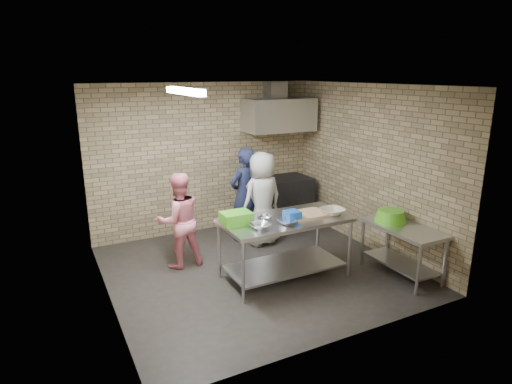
{
  "coord_description": "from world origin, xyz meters",
  "views": [
    {
      "loc": [
        -2.72,
        -5.31,
        2.88
      ],
      "look_at": [
        0.1,
        0.2,
        1.15
      ],
      "focal_mm": 30.39,
      "sensor_mm": 36.0,
      "label": 1
    }
  ],
  "objects_px": {
    "stove": "(279,201)",
    "bottle_red": "(276,118)",
    "green_basin": "(391,216)",
    "bottle_green": "(294,117)",
    "prep_table": "(285,248)",
    "woman_pink": "(179,220)",
    "man_navy": "(244,195)",
    "woman_white": "(262,199)",
    "blue_tub": "(292,215)",
    "side_counter": "(401,251)",
    "green_crate": "(236,218)"
  },
  "relations": [
    {
      "from": "stove",
      "to": "woman_white",
      "type": "relative_size",
      "value": 0.75
    },
    {
      "from": "bottle_green",
      "to": "stove",
      "type": "bearing_deg",
      "value": -151.93
    },
    {
      "from": "green_basin",
      "to": "man_navy",
      "type": "relative_size",
      "value": 0.28
    },
    {
      "from": "prep_table",
      "to": "green_crate",
      "type": "distance_m",
      "value": 0.88
    },
    {
      "from": "green_crate",
      "to": "blue_tub",
      "type": "height_order",
      "value": "green_crate"
    },
    {
      "from": "bottle_red",
      "to": "woman_pink",
      "type": "distance_m",
      "value": 2.96
    },
    {
      "from": "bottle_green",
      "to": "man_navy",
      "type": "xyz_separation_m",
      "value": [
        -1.42,
        -0.7,
        -1.2
      ]
    },
    {
      "from": "green_basin",
      "to": "man_navy",
      "type": "bearing_deg",
      "value": 124.43
    },
    {
      "from": "stove",
      "to": "bottle_red",
      "type": "relative_size",
      "value": 6.67
    },
    {
      "from": "stove",
      "to": "woman_pink",
      "type": "bearing_deg",
      "value": -156.9
    },
    {
      "from": "prep_table",
      "to": "bottle_green",
      "type": "relative_size",
      "value": 11.94
    },
    {
      "from": "stove",
      "to": "blue_tub",
      "type": "bearing_deg",
      "value": -115.97
    },
    {
      "from": "woman_pink",
      "to": "stove",
      "type": "bearing_deg",
      "value": -159.78
    },
    {
      "from": "prep_table",
      "to": "bottle_green",
      "type": "xyz_separation_m",
      "value": [
        1.54,
        2.28,
        1.57
      ]
    },
    {
      "from": "man_navy",
      "to": "green_basin",
      "type": "bearing_deg",
      "value": 107.4
    },
    {
      "from": "prep_table",
      "to": "woman_white",
      "type": "xyz_separation_m",
      "value": [
        0.32,
        1.29,
        0.35
      ]
    },
    {
      "from": "blue_tub",
      "to": "bottle_green",
      "type": "relative_size",
      "value": 1.33
    },
    {
      "from": "prep_table",
      "to": "bottle_green",
      "type": "bearing_deg",
      "value": 55.93
    },
    {
      "from": "stove",
      "to": "blue_tub",
      "type": "xyz_separation_m",
      "value": [
        -1.04,
        -2.14,
        0.51
      ]
    },
    {
      "from": "stove",
      "to": "green_crate",
      "type": "bearing_deg",
      "value": -133.0
    },
    {
      "from": "woman_white",
      "to": "bottle_green",
      "type": "bearing_deg",
      "value": -150.75
    },
    {
      "from": "side_counter",
      "to": "bottle_red",
      "type": "distance_m",
      "value": 3.44
    },
    {
      "from": "bottle_red",
      "to": "woman_pink",
      "type": "bearing_deg",
      "value": -152.56
    },
    {
      "from": "green_crate",
      "to": "bottle_green",
      "type": "bearing_deg",
      "value": 43.96
    },
    {
      "from": "green_basin",
      "to": "woman_pink",
      "type": "relative_size",
      "value": 0.32
    },
    {
      "from": "side_counter",
      "to": "blue_tub",
      "type": "bearing_deg",
      "value": 157.94
    },
    {
      "from": "prep_table",
      "to": "green_basin",
      "type": "bearing_deg",
      "value": -16.64
    },
    {
      "from": "green_crate",
      "to": "man_navy",
      "type": "xyz_separation_m",
      "value": [
        0.82,
        1.47,
        -0.16
      ]
    },
    {
      "from": "green_basin",
      "to": "man_navy",
      "type": "height_order",
      "value": "man_navy"
    },
    {
      "from": "green_basin",
      "to": "woman_white",
      "type": "height_order",
      "value": "woman_white"
    },
    {
      "from": "bottle_green",
      "to": "woman_white",
      "type": "xyz_separation_m",
      "value": [
        -1.23,
        -1.0,
        -1.21
      ]
    },
    {
      "from": "woman_pink",
      "to": "woman_white",
      "type": "xyz_separation_m",
      "value": [
        1.53,
        0.23,
        0.07
      ]
    },
    {
      "from": "green_basin",
      "to": "stove",
      "type": "bearing_deg",
      "value": 99.76
    },
    {
      "from": "man_navy",
      "to": "bottle_green",
      "type": "bearing_deg",
      "value": -170.92
    },
    {
      "from": "bottle_green",
      "to": "woman_white",
      "type": "bearing_deg",
      "value": -140.87
    },
    {
      "from": "woman_white",
      "to": "stove",
      "type": "bearing_deg",
      "value": -145.58
    },
    {
      "from": "prep_table",
      "to": "bottle_red",
      "type": "height_order",
      "value": "bottle_red"
    },
    {
      "from": "side_counter",
      "to": "man_navy",
      "type": "relative_size",
      "value": 0.73
    },
    {
      "from": "stove",
      "to": "bottle_red",
      "type": "height_order",
      "value": "bottle_red"
    },
    {
      "from": "green_basin",
      "to": "bottle_green",
      "type": "relative_size",
      "value": 3.07
    },
    {
      "from": "side_counter",
      "to": "green_crate",
      "type": "relative_size",
      "value": 3.02
    },
    {
      "from": "bottle_red",
      "to": "woman_white",
      "type": "bearing_deg",
      "value": -129.64
    },
    {
      "from": "green_crate",
      "to": "man_navy",
      "type": "bearing_deg",
      "value": 60.7
    },
    {
      "from": "woman_white",
      "to": "blue_tub",
      "type": "bearing_deg",
      "value": 69.17
    },
    {
      "from": "stove",
      "to": "woman_white",
      "type": "bearing_deg",
      "value": -135.7
    },
    {
      "from": "side_counter",
      "to": "woman_white",
      "type": "distance_m",
      "value": 2.38
    },
    {
      "from": "prep_table",
      "to": "stove",
      "type": "relative_size",
      "value": 1.49
    },
    {
      "from": "bottle_red",
      "to": "man_navy",
      "type": "relative_size",
      "value": 0.11
    },
    {
      "from": "blue_tub",
      "to": "woman_pink",
      "type": "xyz_separation_m",
      "value": [
        -1.26,
        1.16,
        -0.23
      ]
    },
    {
      "from": "stove",
      "to": "woman_pink",
      "type": "height_order",
      "value": "woman_pink"
    }
  ]
}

